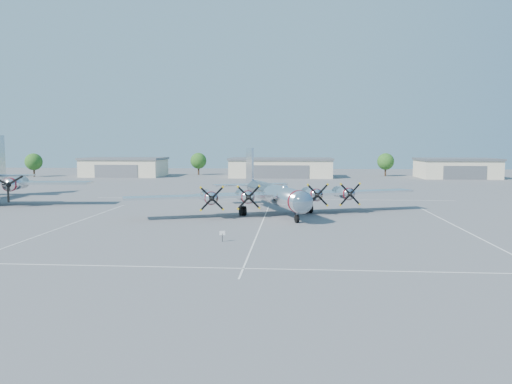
# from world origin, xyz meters

# --- Properties ---
(ground) EXTENTS (260.00, 260.00, 0.00)m
(ground) POSITION_xyz_m (0.00, 0.00, 0.00)
(ground) COLOR #515153
(ground) RESTS_ON ground
(parking_lines) EXTENTS (60.00, 50.08, 0.01)m
(parking_lines) POSITION_xyz_m (0.00, -1.75, 0.01)
(parking_lines) COLOR silver
(parking_lines) RESTS_ON ground
(hangar_west) EXTENTS (22.60, 14.60, 5.40)m
(hangar_west) POSITION_xyz_m (-45.00, 81.96, 2.71)
(hangar_west) COLOR beige
(hangar_west) RESTS_ON ground
(hangar_center) EXTENTS (28.60, 14.60, 5.40)m
(hangar_center) POSITION_xyz_m (0.00, 81.96, 2.71)
(hangar_center) COLOR beige
(hangar_center) RESTS_ON ground
(hangar_east) EXTENTS (20.60, 14.60, 5.40)m
(hangar_east) POSITION_xyz_m (48.00, 81.96, 2.71)
(hangar_east) COLOR beige
(hangar_east) RESTS_ON ground
(tree_far_west) EXTENTS (4.80, 4.80, 6.64)m
(tree_far_west) POSITION_xyz_m (-70.00, 78.00, 4.22)
(tree_far_west) COLOR #382619
(tree_far_west) RESTS_ON ground
(tree_west) EXTENTS (4.80, 4.80, 6.64)m
(tree_west) POSITION_xyz_m (-25.00, 90.00, 4.22)
(tree_west) COLOR #382619
(tree_west) RESTS_ON ground
(tree_east) EXTENTS (4.80, 4.80, 6.64)m
(tree_east) POSITION_xyz_m (30.00, 88.00, 4.22)
(tree_east) COLOR #382619
(tree_east) RESTS_ON ground
(main_bomber_b29) EXTENTS (46.05, 38.83, 8.65)m
(main_bomber_b29) POSITION_xyz_m (0.84, 8.59, 0.00)
(main_bomber_b29) COLOR silver
(main_bomber_b29) RESTS_ON ground
(info_placard) EXTENTS (0.54, 0.14, 1.04)m
(info_placard) POSITION_xyz_m (-3.02, -11.99, 0.73)
(info_placard) COLOR black
(info_placard) RESTS_ON ground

